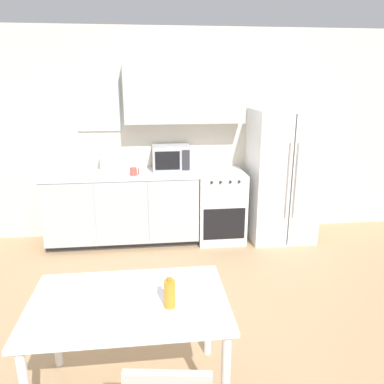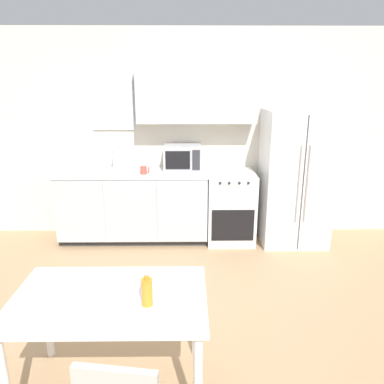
{
  "view_description": "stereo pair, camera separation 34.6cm",
  "coord_description": "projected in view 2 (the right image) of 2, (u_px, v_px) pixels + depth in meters",
  "views": [
    {
      "loc": [
        -0.09,
        -2.81,
        2.06
      ],
      "look_at": [
        0.29,
        0.54,
        1.05
      ],
      "focal_mm": 35.0,
      "sensor_mm": 36.0,
      "label": 1
    },
    {
      "loc": [
        0.25,
        -2.83,
        2.06
      ],
      "look_at": [
        0.29,
        0.54,
        1.05
      ],
      "focal_mm": 35.0,
      "sensor_mm": 36.0,
      "label": 2
    }
  ],
  "objects": [
    {
      "name": "kitchen_counter",
      "position": [
        134.0,
        206.0,
        4.92
      ],
      "size": [
        1.93,
        0.62,
        0.93
      ],
      "color": "#333333",
      "rests_on": "ground_plane"
    },
    {
      "name": "kitchen_sink",
      "position": [
        112.0,
        170.0,
        4.79
      ],
      "size": [
        0.64,
        0.38,
        0.26
      ],
      "color": "#B7BABC",
      "rests_on": "kitchen_counter"
    },
    {
      "name": "coffee_mug",
      "position": [
        144.0,
        170.0,
        4.65
      ],
      "size": [
        0.11,
        0.08,
        0.1
      ],
      "color": "#BF4C3F",
      "rests_on": "kitchen_counter"
    },
    {
      "name": "oven_range",
      "position": [
        230.0,
        207.0,
        4.92
      ],
      "size": [
        0.61,
        0.66,
        0.92
      ],
      "color": "white",
      "rests_on": "ground_plane"
    },
    {
      "name": "grocery_bag_0",
      "position": [
        64.0,
        163.0,
        4.61
      ],
      "size": [
        0.22,
        0.2,
        0.32
      ],
      "rotation": [
        0.0,
        0.0,
        -0.13
      ],
      "color": "white",
      "rests_on": "kitchen_counter"
    },
    {
      "name": "dining_table",
      "position": [
        110.0,
        310.0,
        2.43
      ],
      "size": [
        1.25,
        0.79,
        0.73
      ],
      "color": "white",
      "rests_on": "ground_plane"
    },
    {
      "name": "microwave",
      "position": [
        183.0,
        158.0,
        4.85
      ],
      "size": [
        0.48,
        0.34,
        0.32
      ],
      "color": "#B7BABC",
      "rests_on": "kitchen_counter"
    },
    {
      "name": "wall_back",
      "position": [
        173.0,
        128.0,
        4.94
      ],
      "size": [
        12.0,
        0.38,
        2.7
      ],
      "color": "beige",
      "rests_on": "ground_plane"
    },
    {
      "name": "drink_bottle",
      "position": [
        148.0,
        291.0,
        2.29
      ],
      "size": [
        0.07,
        0.07,
        0.23
      ],
      "color": "orange",
      "rests_on": "dining_table"
    },
    {
      "name": "refrigerator",
      "position": [
        295.0,
        178.0,
        4.79
      ],
      "size": [
        0.82,
        0.75,
        1.71
      ],
      "color": "white",
      "rests_on": "ground_plane"
    },
    {
      "name": "ground_plane",
      "position": [
        160.0,
        323.0,
        3.3
      ],
      "size": [
        12.0,
        12.0,
        0.0
      ],
      "primitive_type": "plane",
      "color": "tan"
    }
  ]
}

